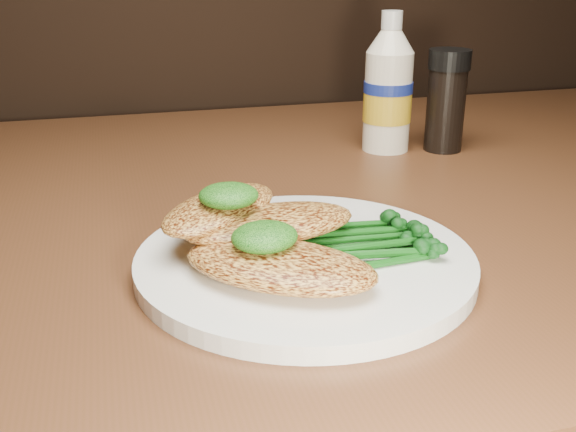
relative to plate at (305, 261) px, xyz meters
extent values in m
cylinder|color=white|center=(0.00, 0.00, 0.00)|extent=(0.27, 0.27, 0.01)
ellipsoid|color=#E9A74A|center=(-0.03, -0.04, 0.02)|extent=(0.16, 0.15, 0.02)
ellipsoid|color=#E9A74A|center=(-0.02, 0.02, 0.03)|extent=(0.15, 0.09, 0.02)
ellipsoid|color=#E9A74A|center=(-0.06, 0.04, 0.03)|extent=(0.13, 0.14, 0.02)
ellipsoid|color=#073209|center=(-0.04, -0.03, 0.04)|extent=(0.06, 0.06, 0.02)
ellipsoid|color=#073209|center=(-0.05, 0.03, 0.05)|extent=(0.05, 0.05, 0.02)
camera|label=1|loc=(-0.14, -0.45, 0.23)|focal=41.67mm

